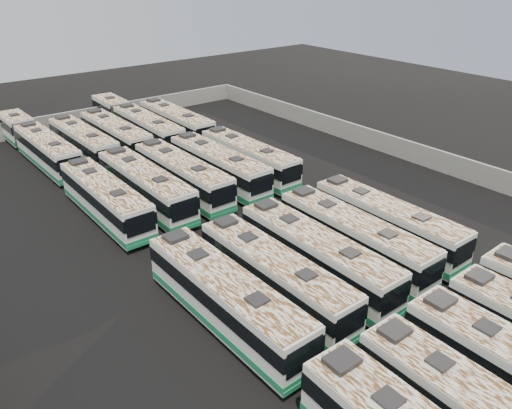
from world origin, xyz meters
name	(u,v)px	position (x,y,z in m)	size (l,w,h in m)	color
ground	(261,229)	(0.00, 0.00, 0.00)	(140.00, 140.00, 0.00)	black
perimeter_wall	(261,217)	(0.00, 0.00, 1.10)	(45.20, 73.20, 2.20)	gray
bus_midfront_far_left	(226,298)	(-9.05, -7.99, 1.92)	(2.94, 13.35, 3.76)	white
bus_midfront_left	(275,276)	(-5.20, -7.88, 1.84)	(2.73, 12.78, 3.60)	white
bus_midfront_center	(317,255)	(-1.50, -7.86, 1.89)	(2.88, 13.14, 3.70)	white
bus_midfront_right	(354,237)	(2.32, -7.78, 1.88)	(2.92, 13.07, 3.68)	white
bus_midfront_far_right	(387,222)	(6.15, -7.72, 1.85)	(2.76, 12.84, 3.62)	white
bus_midback_far_left	(106,199)	(-9.09, 9.40, 1.87)	(2.78, 13.01, 3.67)	white
bus_midback_left	(146,186)	(-5.31, 9.58, 1.93)	(2.84, 13.38, 3.77)	white
bus_midback_center	(182,175)	(-1.50, 9.70, 1.91)	(2.87, 13.24, 3.73)	white
bus_midback_right	(219,166)	(2.41, 9.52, 1.90)	(2.89, 13.23, 3.72)	white
bus_midback_far_right	(249,158)	(6.09, 9.56, 1.86)	(2.83, 12.91, 3.63)	white
bus_back_far_left	(37,143)	(-9.19, 27.63, 1.83)	(3.16, 19.86, 3.59)	white
bus_back_left	(84,143)	(-5.23, 24.33, 1.86)	(3.04, 12.95, 3.64)	white
bus_back_center	(116,136)	(-1.50, 24.34, 1.89)	(2.89, 13.15, 3.70)	white
bus_back_right	(135,122)	(2.49, 27.66, 1.89)	(3.13, 20.44, 3.70)	white
bus_back_far_right	(176,123)	(6.23, 24.16, 1.93)	(2.92, 13.39, 3.77)	white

